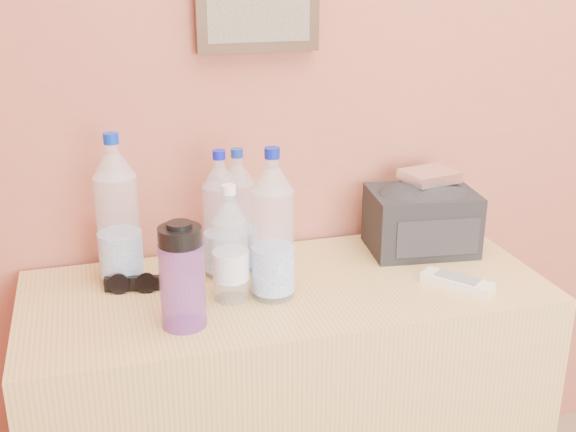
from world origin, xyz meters
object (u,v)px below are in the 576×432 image
object	(u,v)px
pet_large_b	(239,217)
nalgene_bottle	(182,276)
pet_large_d	(273,233)
pet_large_c	(221,221)
ac_remote	(457,282)
pet_small	(230,250)
sunglasses	(134,284)
foil_packet	(429,176)
toiletry_bag	(421,217)
pet_large_a	(118,218)
dresser	(286,421)

from	to	relation	value
pet_large_b	nalgene_bottle	bearing A→B (deg)	-124.66
pet_large_d	nalgene_bottle	size ratio (longest dim) A/B	1.51
pet_large_c	ac_remote	world-z (taller)	pet_large_c
pet_small	sunglasses	size ratio (longest dim) A/B	2.04
pet_large_c	foil_packet	bearing A→B (deg)	2.71
pet_large_c	nalgene_bottle	bearing A→B (deg)	-118.88
toiletry_bag	foil_packet	xyz separation A→B (m)	(0.02, 0.02, 0.10)
pet_large_a	ac_remote	distance (m)	0.81
nalgene_bottle	ac_remote	size ratio (longest dim) A/B	1.37
dresser	pet_large_d	xyz separation A→B (m)	(-0.04, -0.04, 0.54)
pet_large_a	pet_large_c	world-z (taller)	pet_large_a
dresser	ac_remote	bearing A→B (deg)	-17.00
pet_large_a	pet_large_d	distance (m)	0.37
nalgene_bottle	ac_remote	bearing A→B (deg)	0.59
dresser	pet_large_a	xyz separation A→B (m)	(-0.37, 0.13, 0.54)
dresser	nalgene_bottle	bearing A→B (deg)	-154.30
ac_remote	pet_large_b	bearing A→B (deg)	-156.04
pet_large_b	pet_large_c	world-z (taller)	pet_large_c
ac_remote	toiletry_bag	size ratio (longest dim) A/B	0.63
dresser	foil_packet	bearing A→B (deg)	17.41
pet_large_b	sunglasses	size ratio (longest dim) A/B	2.30
pet_large_c	sunglasses	bearing A→B (deg)	-170.99
pet_large_b	pet_small	distance (m)	0.17
dresser	ac_remote	world-z (taller)	ac_remote
pet_large_b	sunglasses	world-z (taller)	pet_large_b
pet_large_a	sunglasses	world-z (taller)	pet_large_a
dresser	toiletry_bag	xyz separation A→B (m)	(0.40, 0.12, 0.47)
nalgene_bottle	pet_large_c	bearing A→B (deg)	61.12
ac_remote	dresser	bearing A→B (deg)	-145.47
pet_small	toiletry_bag	size ratio (longest dim) A/B	1.01
pet_large_a	sunglasses	size ratio (longest dim) A/B	2.73
pet_large_b	pet_large_d	xyz separation A→B (m)	(0.04, -0.17, 0.02)
nalgene_bottle	toiletry_bag	world-z (taller)	nalgene_bottle
ac_remote	sunglasses	bearing A→B (deg)	-142.95
nalgene_bottle	pet_large_d	bearing A→B (deg)	20.76
pet_small	nalgene_bottle	xyz separation A→B (m)	(-0.12, -0.09, -0.01)
toiletry_bag	foil_packet	distance (m)	0.11
sunglasses	pet_large_c	bearing A→B (deg)	20.22
sunglasses	pet_large_a	bearing A→B (deg)	121.27
dresser	nalgene_bottle	size ratio (longest dim) A/B	5.30
pet_large_b	pet_large_c	size ratio (longest dim) A/B	0.98
toiletry_bag	dresser	bearing A→B (deg)	-157.12
pet_large_c	pet_large_d	size ratio (longest dim) A/B	0.89
pet_large_a	pet_large_b	xyz separation A→B (m)	(0.28, -0.00, -0.02)
toiletry_bag	foil_packet	world-z (taller)	foil_packet
nalgene_bottle	foil_packet	bearing A→B (deg)	20.67
ac_remote	pet_large_a	bearing A→B (deg)	-146.55
foil_packet	nalgene_bottle	bearing A→B (deg)	-159.33
pet_large_a	nalgene_bottle	world-z (taller)	pet_large_a
nalgene_bottle	toiletry_bag	xyz separation A→B (m)	(0.66, 0.24, -0.02)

